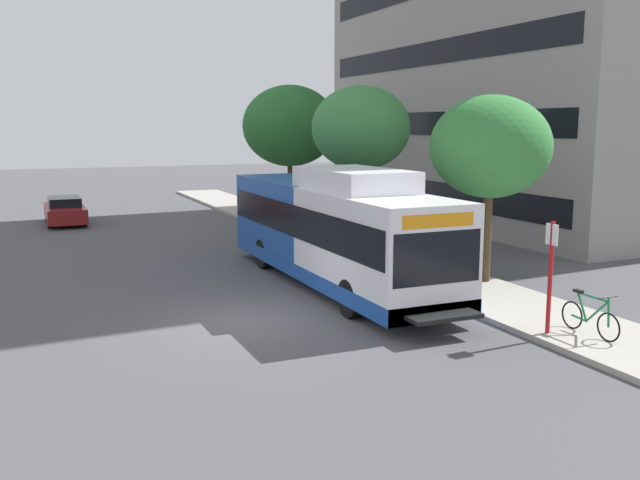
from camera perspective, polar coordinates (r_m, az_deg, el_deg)
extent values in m
plane|color=#4C4C51|center=(25.18, -11.61, -1.92)|extent=(120.00, 120.00, 0.00)
cube|color=#A8A399|center=(25.69, 4.80, -1.38)|extent=(3.00, 56.00, 0.14)
cube|color=white|center=(18.64, 4.74, -0.45)|extent=(2.54, 5.80, 2.73)
cube|color=#19479E|center=(23.85, -1.87, 1.74)|extent=(2.54, 5.80, 2.73)
cube|color=#19479E|center=(21.41, 1.02, -2.25)|extent=(2.57, 11.60, 0.44)
cube|color=black|center=(21.16, 1.04, 1.76)|extent=(2.58, 11.25, 0.96)
cube|color=black|center=(16.20, 9.55, -1.46)|extent=(2.34, 0.10, 1.24)
cube|color=orange|center=(16.05, 9.65, 1.59)|extent=(1.91, 0.08, 0.32)
cube|color=white|center=(19.72, 2.81, 4.99)|extent=(2.16, 4.06, 0.60)
cube|color=black|center=(16.18, 10.18, -6.22)|extent=(1.78, 0.60, 0.10)
cylinder|color=black|center=(17.78, 2.54, -4.82)|extent=(0.30, 1.00, 1.00)
cylinder|color=black|center=(18.86, 8.73, -4.09)|extent=(0.30, 1.00, 1.00)
cylinder|color=black|center=(23.92, -4.63, -1.14)|extent=(0.30, 1.00, 1.00)
cylinder|color=black|center=(24.73, 0.33, -0.76)|extent=(0.30, 1.00, 1.00)
cylinder|color=red|center=(16.63, 18.37, -2.97)|extent=(0.10, 0.10, 2.60)
cube|color=white|center=(16.44, 18.50, 0.43)|extent=(0.04, 0.36, 0.48)
torus|color=black|center=(16.66, 22.59, -6.64)|extent=(0.04, 0.66, 0.66)
torus|color=black|center=(17.40, 19.98, -5.81)|extent=(0.04, 0.66, 0.66)
cylinder|color=#19723F|center=(16.82, 21.79, -5.48)|extent=(0.05, 0.64, 0.64)
cylinder|color=#19723F|center=(17.13, 20.72, -5.16)|extent=(0.05, 0.34, 0.62)
cylinder|color=#19723F|center=(16.85, 21.49, -4.38)|extent=(0.05, 0.90, 0.05)
cylinder|color=#19723F|center=(17.25, 20.49, -6.02)|extent=(0.05, 0.45, 0.08)
cylinder|color=#19723F|center=(16.59, 22.60, -5.51)|extent=(0.05, 0.10, 0.67)
cylinder|color=black|center=(16.53, 22.61, -4.36)|extent=(0.52, 0.03, 0.03)
cube|color=black|center=(17.15, 20.44, -3.95)|extent=(0.12, 0.24, 0.06)
cylinder|color=#4C3823|center=(21.70, 13.52, 0.25)|extent=(0.28, 0.28, 2.74)
ellipsoid|color=#337A38|center=(21.45, 13.81, 7.45)|extent=(3.60, 3.60, 3.06)
cylinder|color=#4C3823|center=(28.15, 3.31, 2.97)|extent=(0.28, 0.28, 3.14)
ellipsoid|color=#3D8442|center=(27.97, 3.37, 9.18)|extent=(3.93, 3.93, 3.34)
cylinder|color=#4C3823|center=(35.73, -2.45, 4.14)|extent=(0.28, 0.28, 2.89)
ellipsoid|color=#286B2D|center=(35.58, -2.48, 9.35)|extent=(4.79, 4.79, 4.07)
cube|color=maroon|center=(36.82, -20.19, 2.10)|extent=(1.80, 4.50, 0.70)
cube|color=black|center=(36.86, -20.25, 2.89)|extent=(1.48, 2.34, 0.56)
cylinder|color=black|center=(35.47, -21.32, 1.41)|extent=(0.20, 0.64, 0.64)
cylinder|color=black|center=(35.56, -18.75, 1.57)|extent=(0.20, 0.64, 0.64)
cylinder|color=black|center=(38.15, -21.50, 1.92)|extent=(0.20, 0.64, 0.64)
cylinder|color=black|center=(38.23, -19.11, 2.07)|extent=(0.20, 0.64, 0.64)
cube|color=black|center=(38.24, 16.47, 4.20)|extent=(12.30, 19.87, 1.10)
cube|color=black|center=(38.10, 16.71, 9.14)|extent=(12.30, 19.87, 1.10)
cube|color=black|center=(38.25, 16.95, 14.07)|extent=(12.30, 19.87, 1.10)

